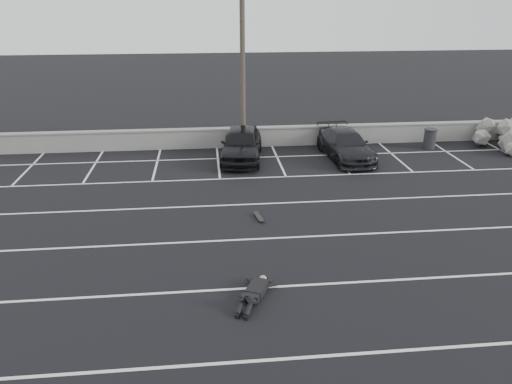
{
  "coord_description": "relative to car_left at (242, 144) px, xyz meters",
  "views": [
    {
      "loc": [
        -2.53,
        -12.02,
        7.76
      ],
      "look_at": [
        -0.81,
        4.79,
        1.0
      ],
      "focal_mm": 35.0,
      "sensor_mm": 36.0,
      "label": 1
    }
  ],
  "objects": [
    {
      "name": "ground",
      "position": [
        0.81,
        -11.76,
        -0.81
      ],
      "size": [
        120.0,
        120.0,
        0.0
      ],
      "primitive_type": "plane",
      "color": "black",
      "rests_on": "ground"
    },
    {
      "name": "seawall",
      "position": [
        0.81,
        2.24,
        -0.26
      ],
      "size": [
        50.0,
        0.45,
        1.06
      ],
      "color": "gray",
      "rests_on": "ground"
    },
    {
      "name": "stall_lines",
      "position": [
        0.73,
        -7.35,
        -0.81
      ],
      "size": [
        36.0,
        20.05,
        0.01
      ],
      "color": "silver",
      "rests_on": "ground"
    },
    {
      "name": "car_left",
      "position": [
        0.0,
        0.0,
        0.0
      ],
      "size": [
        2.55,
        4.98,
        1.62
      ],
      "primitive_type": "imported",
      "rotation": [
        0.0,
        0.0,
        -0.14
      ],
      "color": "black",
      "rests_on": "ground"
    },
    {
      "name": "car_right",
      "position": [
        5.2,
        -0.33,
        -0.12
      ],
      "size": [
        2.32,
        4.92,
        1.39
      ],
      "primitive_type": "imported",
      "rotation": [
        0.0,
        0.0,
        0.08
      ],
      "color": "black",
      "rests_on": "ground"
    },
    {
      "name": "utility_pole",
      "position": [
        0.2,
        1.44,
        4.07
      ],
      "size": [
        1.29,
        0.26,
        9.64
      ],
      "color": "#4C4238",
      "rests_on": "ground"
    },
    {
      "name": "trash_bin",
      "position": [
        10.12,
        0.84,
        -0.26
      ],
      "size": [
        0.81,
        0.81,
        1.08
      ],
      "rotation": [
        0.0,
        0.0,
        0.16
      ],
      "color": "#252527",
      "rests_on": "ground"
    },
    {
      "name": "person",
      "position": [
        -0.48,
        -12.0,
        -0.56
      ],
      "size": [
        2.83,
        3.2,
        0.49
      ],
      "primitive_type": null,
      "rotation": [
        0.0,
        0.0,
        -0.43
      ],
      "color": "black",
      "rests_on": "ground"
    },
    {
      "name": "skateboard",
      "position": [
        0.09,
        -7.15,
        -0.74
      ],
      "size": [
        0.31,
        0.74,
        0.09
      ],
      "rotation": [
        0.0,
        0.0,
        0.18
      ],
      "color": "black",
      "rests_on": "ground"
    }
  ]
}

